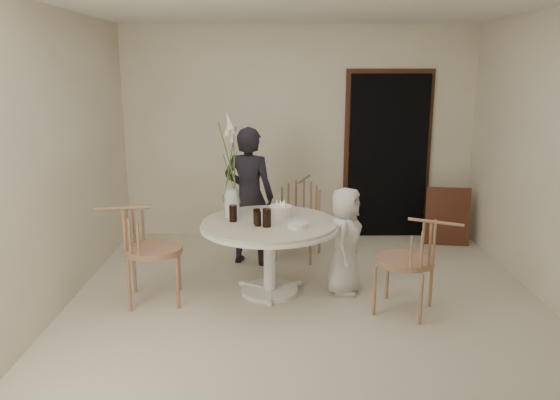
{
  "coord_description": "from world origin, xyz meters",
  "views": [
    {
      "loc": [
        -0.27,
        -4.79,
        2.15
      ],
      "look_at": [
        -0.25,
        0.3,
        0.93
      ],
      "focal_mm": 35.0,
      "sensor_mm": 36.0,
      "label": 1
    }
  ],
  "objects_px": {
    "birthday_cake": "(281,211)",
    "chair_far": "(301,206)",
    "chair_left": "(139,240)",
    "flower_vase": "(231,180)",
    "table": "(270,233)",
    "girl": "(249,196)",
    "boy": "(345,241)",
    "chair_right": "(419,253)"
  },
  "relations": [
    {
      "from": "birthday_cake",
      "to": "chair_far",
      "type": "bearing_deg",
      "value": 75.91
    },
    {
      "from": "chair_left",
      "to": "flower_vase",
      "type": "distance_m",
      "value": 1.05
    },
    {
      "from": "table",
      "to": "chair_far",
      "type": "xyz_separation_m",
      "value": [
        0.35,
        1.17,
        -0.03
      ]
    },
    {
      "from": "chair_left",
      "to": "girl",
      "type": "bearing_deg",
      "value": -51.07
    },
    {
      "from": "boy",
      "to": "birthday_cake",
      "type": "height_order",
      "value": "boy"
    },
    {
      "from": "girl",
      "to": "birthday_cake",
      "type": "distance_m",
      "value": 0.76
    },
    {
      "from": "chair_far",
      "to": "chair_left",
      "type": "height_order",
      "value": "chair_left"
    },
    {
      "from": "chair_right",
      "to": "girl",
      "type": "height_order",
      "value": "girl"
    },
    {
      "from": "table",
      "to": "girl",
      "type": "distance_m",
      "value": 0.91
    },
    {
      "from": "chair_left",
      "to": "birthday_cake",
      "type": "relative_size",
      "value": 4.18
    },
    {
      "from": "table",
      "to": "flower_vase",
      "type": "relative_size",
      "value": 1.29
    },
    {
      "from": "chair_right",
      "to": "flower_vase",
      "type": "bearing_deg",
      "value": -84.77
    },
    {
      "from": "birthday_cake",
      "to": "table",
      "type": "bearing_deg",
      "value": -118.87
    },
    {
      "from": "table",
      "to": "boy",
      "type": "xyz_separation_m",
      "value": [
        0.73,
        0.02,
        -0.09
      ]
    },
    {
      "from": "chair_left",
      "to": "boy",
      "type": "distance_m",
      "value": 1.96
    },
    {
      "from": "boy",
      "to": "chair_far",
      "type": "bearing_deg",
      "value": 34.47
    },
    {
      "from": "chair_right",
      "to": "boy",
      "type": "relative_size",
      "value": 0.85
    },
    {
      "from": "table",
      "to": "chair_left",
      "type": "distance_m",
      "value": 1.23
    },
    {
      "from": "chair_far",
      "to": "chair_right",
      "type": "xyz_separation_m",
      "value": [
        0.98,
        -1.65,
        -0.01
      ]
    },
    {
      "from": "chair_left",
      "to": "flower_vase",
      "type": "xyz_separation_m",
      "value": [
        0.84,
        0.4,
        0.49
      ]
    },
    {
      "from": "chair_far",
      "to": "table",
      "type": "bearing_deg",
      "value": -88.58
    },
    {
      "from": "chair_far",
      "to": "girl",
      "type": "distance_m",
      "value": 0.69
    },
    {
      "from": "chair_right",
      "to": "girl",
      "type": "relative_size",
      "value": 0.58
    },
    {
      "from": "chair_far",
      "to": "chair_right",
      "type": "distance_m",
      "value": 1.92
    },
    {
      "from": "chair_left",
      "to": "boy",
      "type": "height_order",
      "value": "boy"
    },
    {
      "from": "chair_right",
      "to": "flower_vase",
      "type": "height_order",
      "value": "flower_vase"
    },
    {
      "from": "chair_far",
      "to": "birthday_cake",
      "type": "height_order",
      "value": "chair_far"
    },
    {
      "from": "table",
      "to": "flower_vase",
      "type": "xyz_separation_m",
      "value": [
        -0.38,
        0.2,
        0.48
      ]
    },
    {
      "from": "girl",
      "to": "boy",
      "type": "bearing_deg",
      "value": 154.5
    },
    {
      "from": "chair_left",
      "to": "birthday_cake",
      "type": "distance_m",
      "value": 1.39
    },
    {
      "from": "table",
      "to": "chair_right",
      "type": "xyz_separation_m",
      "value": [
        1.33,
        -0.48,
        -0.04
      ]
    },
    {
      "from": "boy",
      "to": "birthday_cake",
      "type": "distance_m",
      "value": 0.7
    },
    {
      "from": "chair_far",
      "to": "birthday_cake",
      "type": "relative_size",
      "value": 4.03
    },
    {
      "from": "chair_right",
      "to": "chair_left",
      "type": "bearing_deg",
      "value": -69.38
    },
    {
      "from": "chair_far",
      "to": "birthday_cake",
      "type": "distance_m",
      "value": 1.03
    },
    {
      "from": "chair_left",
      "to": "girl",
      "type": "height_order",
      "value": "girl"
    },
    {
      "from": "table",
      "to": "boy",
      "type": "height_order",
      "value": "boy"
    },
    {
      "from": "table",
      "to": "girl",
      "type": "height_order",
      "value": "girl"
    },
    {
      "from": "flower_vase",
      "to": "chair_left",
      "type": "bearing_deg",
      "value": -154.73
    },
    {
      "from": "chair_left",
      "to": "girl",
      "type": "xyz_separation_m",
      "value": [
        0.97,
        1.06,
        0.17
      ]
    },
    {
      "from": "birthday_cake",
      "to": "boy",
      "type": "bearing_deg",
      "value": -15.4
    },
    {
      "from": "chair_right",
      "to": "table",
      "type": "bearing_deg",
      "value": -82.75
    }
  ]
}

